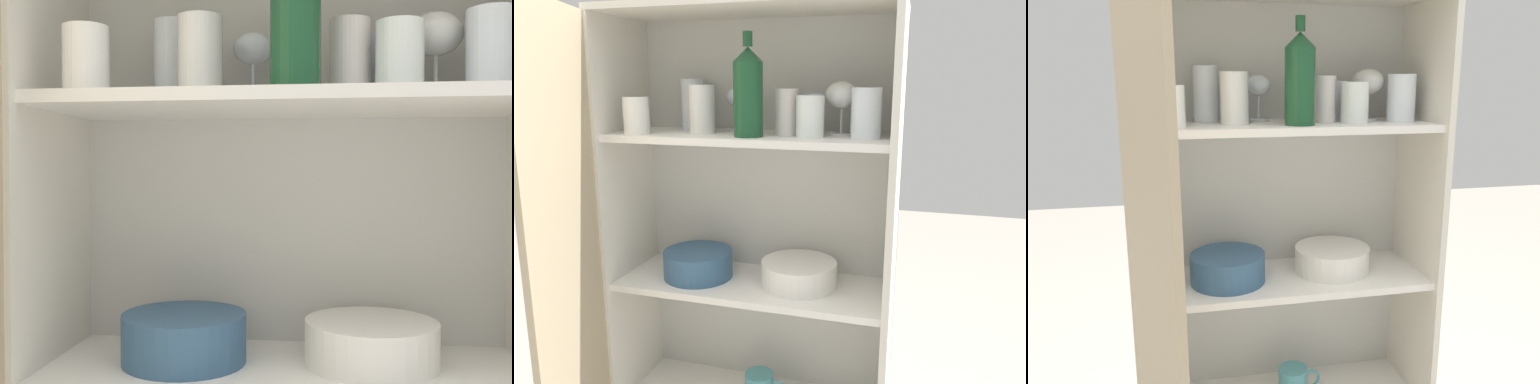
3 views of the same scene
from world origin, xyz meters
The scene contains 16 objects.
cupboard_back_panel centered at (0.00, 0.29, 0.74)m, with size 0.81×0.02×1.48m, color silver.
cupboard_side_left centered at (-0.40, 0.14, 0.74)m, with size 0.02×0.32×1.48m, color silver.
shelf_board_middle centered at (0.00, 0.14, 0.71)m, with size 0.78×0.28×0.02m, color white.
shelf_board_upper centered at (0.00, 0.14, 1.14)m, with size 0.78×0.28×0.02m, color white.
tumbler_glass_0 centered at (0.18, 0.10, 1.21)m, with size 0.07×0.07×0.11m.
tumbler_glass_1 centered at (-0.21, 0.22, 1.23)m, with size 0.07×0.07×0.15m.
tumbler_glass_2 centered at (-0.14, 0.13, 1.22)m, with size 0.07×0.07×0.13m.
tumbler_glass_3 centered at (0.16, 0.20, 1.21)m, with size 0.06×0.06×0.11m.
tumbler_glass_4 centered at (0.32, 0.12, 1.22)m, with size 0.08×0.08×0.13m.
tumbler_glass_5 centered at (-0.30, 0.05, 1.20)m, with size 0.07×0.07×0.10m.
tumbler_glass_6 centered at (0.10, 0.15, 1.22)m, with size 0.07×0.07×0.12m.
wine_glass_0 centered at (-0.06, 0.22, 1.24)m, with size 0.07×0.07×0.13m.
wine_glass_1 centered at (0.25, 0.19, 1.26)m, with size 0.09×0.09×0.14m.
wine_bottle centered at (0.02, 0.07, 1.27)m, with size 0.08×0.08×0.27m.
plate_stack_white centered at (0.14, 0.16, 0.75)m, with size 0.22×0.22×0.07m.
mixing_bowl_large centered at (-0.17, 0.14, 0.76)m, with size 0.21×0.21×0.08m.
Camera 1 is at (0.06, -0.83, 1.02)m, focal length 42.00 mm.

